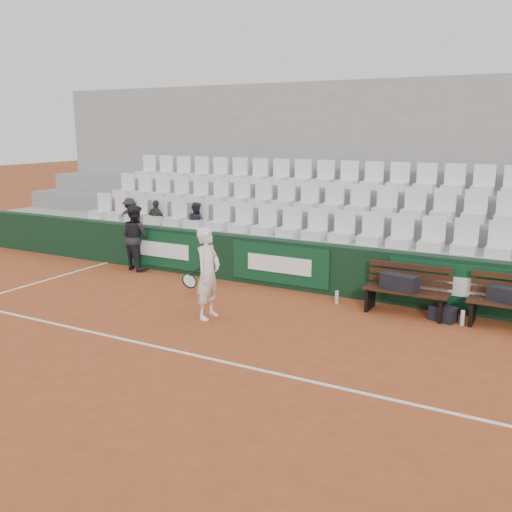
{
  "coord_description": "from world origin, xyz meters",
  "views": [
    {
      "loc": [
        4.86,
        -6.47,
        3.27
      ],
      "look_at": [
        0.02,
        2.4,
        1.0
      ],
      "focal_mm": 40.0,
      "sensor_mm": 36.0,
      "label": 1
    }
  ],
  "objects_px": {
    "bench_left": "(405,302)",
    "tennis_player": "(208,273)",
    "sports_bag_right": "(504,294)",
    "spectator_a": "(129,200)",
    "ball_kid": "(135,237)",
    "sports_bag_ground": "(443,314)",
    "water_bottle_far": "(462,318)",
    "water_bottle_near": "(337,297)",
    "sports_bag_left": "(400,282)",
    "spectator_c": "(196,205)",
    "spectator_b": "(156,202)"
  },
  "relations": [
    {
      "from": "bench_left",
      "to": "tennis_player",
      "type": "bearing_deg",
      "value": -148.29
    },
    {
      "from": "sports_bag_right",
      "to": "spectator_a",
      "type": "bearing_deg",
      "value": 173.55
    },
    {
      "from": "sports_bag_right",
      "to": "ball_kid",
      "type": "relative_size",
      "value": 0.34
    },
    {
      "from": "sports_bag_ground",
      "to": "water_bottle_far",
      "type": "bearing_deg",
      "value": -13.02
    },
    {
      "from": "water_bottle_near",
      "to": "spectator_a",
      "type": "height_order",
      "value": "spectator_a"
    },
    {
      "from": "bench_left",
      "to": "ball_kid",
      "type": "distance_m",
      "value": 6.46
    },
    {
      "from": "water_bottle_near",
      "to": "ball_kid",
      "type": "xyz_separation_m",
      "value": [
        -5.12,
        0.26,
        0.65
      ]
    },
    {
      "from": "sports_bag_left",
      "to": "spectator_c",
      "type": "distance_m",
      "value": 5.35
    },
    {
      "from": "spectator_a",
      "to": "water_bottle_far",
      "type": "bearing_deg",
      "value": 153.26
    },
    {
      "from": "sports_bag_left",
      "to": "ball_kid",
      "type": "xyz_separation_m",
      "value": [
        -6.31,
        0.32,
        0.18
      ]
    },
    {
      "from": "bench_left",
      "to": "sports_bag_right",
      "type": "relative_size",
      "value": 2.9
    },
    {
      "from": "spectator_a",
      "to": "sports_bag_right",
      "type": "bearing_deg",
      "value": 155.26
    },
    {
      "from": "water_bottle_far",
      "to": "ball_kid",
      "type": "xyz_separation_m",
      "value": [
        -7.43,
        0.41,
        0.64
      ]
    },
    {
      "from": "tennis_player",
      "to": "spectator_c",
      "type": "height_order",
      "value": "spectator_c"
    },
    {
      "from": "sports_bag_ground",
      "to": "water_bottle_near",
      "type": "xyz_separation_m",
      "value": [
        -1.99,
        0.08,
        -0.01
      ]
    },
    {
      "from": "bench_left",
      "to": "spectator_c",
      "type": "xyz_separation_m",
      "value": [
        -5.26,
        1.1,
        1.29
      ]
    },
    {
      "from": "water_bottle_far",
      "to": "sports_bag_left",
      "type": "bearing_deg",
      "value": 175.41
    },
    {
      "from": "sports_bag_right",
      "to": "water_bottle_near",
      "type": "xyz_separation_m",
      "value": [
        -2.92,
        -0.07,
        -0.45
      ]
    },
    {
      "from": "ball_kid",
      "to": "spectator_a",
      "type": "bearing_deg",
      "value": -29.6
    },
    {
      "from": "sports_bag_right",
      "to": "spectator_b",
      "type": "height_order",
      "value": "spectator_b"
    },
    {
      "from": "sports_bag_right",
      "to": "tennis_player",
      "type": "bearing_deg",
      "value": -157.05
    },
    {
      "from": "tennis_player",
      "to": "spectator_c",
      "type": "xyz_separation_m",
      "value": [
        -2.27,
        2.95,
        0.71
      ]
    },
    {
      "from": "sports_bag_ground",
      "to": "water_bottle_far",
      "type": "height_order",
      "value": "sports_bag_ground"
    },
    {
      "from": "water_bottle_near",
      "to": "ball_kid",
      "type": "bearing_deg",
      "value": 177.11
    },
    {
      "from": "bench_left",
      "to": "water_bottle_near",
      "type": "relative_size",
      "value": 6.09
    },
    {
      "from": "spectator_a",
      "to": "ball_kid",
      "type": "bearing_deg",
      "value": 117.96
    },
    {
      "from": "sports_bag_ground",
      "to": "spectator_c",
      "type": "bearing_deg",
      "value": 169.02
    },
    {
      "from": "bench_left",
      "to": "sports_bag_ground",
      "type": "distance_m",
      "value": 0.68
    },
    {
      "from": "tennis_player",
      "to": "sports_bag_left",
      "type": "bearing_deg",
      "value": 32.17
    },
    {
      "from": "water_bottle_far",
      "to": "spectator_b",
      "type": "height_order",
      "value": "spectator_b"
    },
    {
      "from": "sports_bag_ground",
      "to": "spectator_a",
      "type": "xyz_separation_m",
      "value": [
        -7.95,
        1.15,
        1.38
      ]
    },
    {
      "from": "bench_left",
      "to": "water_bottle_far",
      "type": "height_order",
      "value": "bench_left"
    },
    {
      "from": "sports_bag_left",
      "to": "spectator_b",
      "type": "relative_size",
      "value": 0.65
    },
    {
      "from": "sports_bag_left",
      "to": "tennis_player",
      "type": "xyz_separation_m",
      "value": [
        -2.88,
        -1.81,
        0.22
      ]
    },
    {
      "from": "water_bottle_far",
      "to": "sports_bag_ground",
      "type": "bearing_deg",
      "value": 166.98
    },
    {
      "from": "sports_bag_left",
      "to": "sports_bag_ground",
      "type": "distance_m",
      "value": 0.91
    },
    {
      "from": "sports_bag_ground",
      "to": "spectator_c",
      "type": "distance_m",
      "value": 6.21
    },
    {
      "from": "water_bottle_near",
      "to": "spectator_c",
      "type": "height_order",
      "value": "spectator_c"
    },
    {
      "from": "spectator_b",
      "to": "spectator_a",
      "type": "bearing_deg",
      "value": 5.1
    },
    {
      "from": "water_bottle_near",
      "to": "water_bottle_far",
      "type": "xyz_separation_m",
      "value": [
        2.32,
        -0.16,
        0.01
      ]
    },
    {
      "from": "sports_bag_ground",
      "to": "spectator_b",
      "type": "bearing_deg",
      "value": 170.8
    },
    {
      "from": "sports_bag_right",
      "to": "water_bottle_far",
      "type": "distance_m",
      "value": 0.78
    },
    {
      "from": "sports_bag_ground",
      "to": "spectator_a",
      "type": "distance_m",
      "value": 8.15
    },
    {
      "from": "spectator_b",
      "to": "sports_bag_ground",
      "type": "bearing_deg",
      "value": 175.91
    },
    {
      "from": "bench_left",
      "to": "ball_kid",
      "type": "relative_size",
      "value": 0.97
    },
    {
      "from": "sports_bag_ground",
      "to": "ball_kid",
      "type": "distance_m",
      "value": 7.14
    },
    {
      "from": "sports_bag_right",
      "to": "spectator_c",
      "type": "relative_size",
      "value": 0.5
    },
    {
      "from": "water_bottle_far",
      "to": "spectator_c",
      "type": "height_order",
      "value": "spectator_c"
    },
    {
      "from": "spectator_b",
      "to": "spectator_c",
      "type": "xyz_separation_m",
      "value": [
        1.18,
        0.0,
        0.01
      ]
    },
    {
      "from": "spectator_c",
      "to": "spectator_a",
      "type": "bearing_deg",
      "value": 6.27
    }
  ]
}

